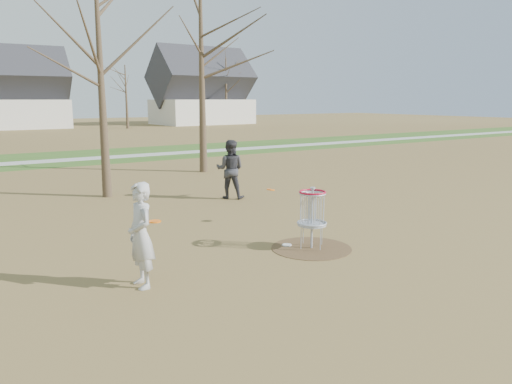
% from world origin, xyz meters
% --- Properties ---
extents(ground, '(160.00, 160.00, 0.00)m').
position_xyz_m(ground, '(0.00, 0.00, 0.00)').
color(ground, brown).
rests_on(ground, ground).
extents(green_band, '(160.00, 8.00, 0.01)m').
position_xyz_m(green_band, '(0.00, 21.00, 0.01)').
color(green_band, '#2D5119').
rests_on(green_band, ground).
extents(footpath, '(160.00, 1.50, 0.01)m').
position_xyz_m(footpath, '(0.00, 20.00, 0.01)').
color(footpath, '#9E9E99').
rests_on(footpath, green_band).
extents(dirt_circle, '(1.80, 1.80, 0.01)m').
position_xyz_m(dirt_circle, '(0.00, 0.00, 0.01)').
color(dirt_circle, '#47331E').
rests_on(dirt_circle, ground).
extents(player_standing, '(0.45, 0.69, 1.88)m').
position_xyz_m(player_standing, '(-3.99, -0.14, 0.94)').
color(player_standing, '#AFAFAF').
rests_on(player_standing, ground).
extents(player_throwing, '(1.21, 1.18, 1.97)m').
position_xyz_m(player_throwing, '(1.38, 5.94, 0.98)').
color(player_throwing, '#313035').
rests_on(player_throwing, ground).
extents(disc_grounded, '(0.22, 0.22, 0.02)m').
position_xyz_m(disc_grounded, '(-0.34, 0.46, 0.02)').
color(disc_grounded, silver).
rests_on(disc_grounded, dirt_circle).
extents(discs_in_play, '(4.51, 2.84, 0.30)m').
position_xyz_m(discs_in_play, '(-1.52, 1.10, 1.05)').
color(discs_in_play, orange).
rests_on(discs_in_play, ground).
extents(disc_golf_basket, '(0.64, 0.64, 1.35)m').
position_xyz_m(disc_golf_basket, '(0.00, 0.00, 0.91)').
color(disc_golf_basket, '#9EA3AD').
rests_on(disc_golf_basket, ground).
extents(bare_trees, '(52.62, 44.98, 9.00)m').
position_xyz_m(bare_trees, '(1.78, 35.79, 5.35)').
color(bare_trees, '#382B1E').
rests_on(bare_trees, ground).
extents(houses_row, '(56.51, 10.01, 7.26)m').
position_xyz_m(houses_row, '(4.32, 52.56, 3.52)').
color(houses_row, silver).
rests_on(houses_row, ground).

